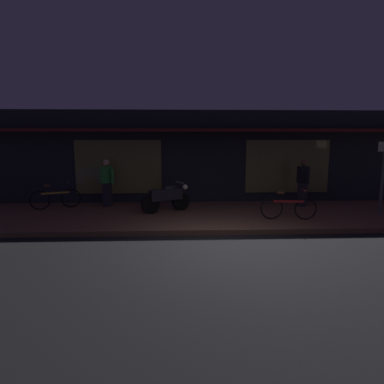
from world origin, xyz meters
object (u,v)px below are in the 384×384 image
bicycle_extra (56,198)px  motorcycle (167,197)px  person_bystander (303,182)px  sign_post (383,172)px  person_photographer (107,182)px  bicycle_parked (288,208)px

bicycle_extra → motorcycle: bearing=-9.7°
motorcycle → person_bystander: size_ratio=0.94×
person_bystander → sign_post: (2.03, -1.35, 0.48)m
bicycle_extra → person_bystander: size_ratio=0.93×
person_photographer → sign_post: size_ratio=0.70×
motorcycle → person_photographer: bearing=155.8°
motorcycle → person_bystander: bearing=8.6°
motorcycle → person_bystander: person_bystander is taller
bicycle_extra → person_photographer: person_photographer is taller
motorcycle → person_photographer: 2.38m
person_bystander → motorcycle: bearing=-171.4°
bicycle_extra → person_bystander: (8.67, 0.07, 0.52)m
motorcycle → bicycle_extra: (-3.86, 0.66, -0.14)m
person_photographer → person_bystander: bearing=-1.9°
bicycle_extra → bicycle_parked: bearing=-13.9°
motorcycle → person_bystander: 4.88m
motorcycle → bicycle_parked: 3.86m
motorcycle → sign_post: bearing=-5.2°
motorcycle → bicycle_extra: 3.92m
bicycle_extra → sign_post: 10.82m
person_photographer → sign_post: bearing=-10.0°
motorcycle → bicycle_extra: bearing=170.3°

